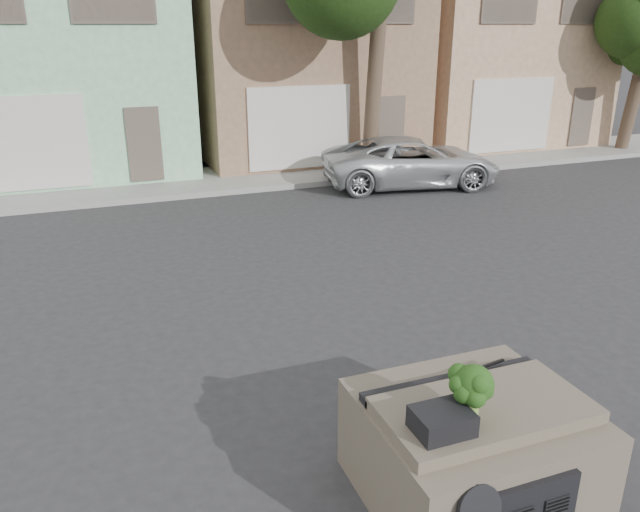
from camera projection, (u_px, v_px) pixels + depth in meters
ground_plane at (346, 352)px, 8.76m from camera, size 120.00×120.00×0.00m
sidewalk at (203, 181)px, 17.92m from camera, size 40.00×3.00×0.15m
townhouse_mint at (56, 43)px, 18.97m from camera, size 7.20×8.20×7.55m
townhouse_tan at (290, 41)px, 21.47m from camera, size 7.20×8.20×7.55m
townhouse_beige at (475, 39)px, 23.96m from camera, size 7.20×8.20×7.55m
silver_pickup at (410, 186)px, 17.77m from camera, size 5.30×3.16×1.38m
tree_near at (375, 27)px, 17.52m from camera, size 4.40×4.00×8.50m
tree_far at (639, 65)px, 21.29m from camera, size 3.20×3.00×6.00m
car_dashboard at (471, 446)px, 5.93m from camera, size 2.00×1.80×1.12m
instrument_hump at (442, 421)px, 5.20m from camera, size 0.48×0.38×0.20m
wiper_arm at (478, 369)px, 6.16m from camera, size 0.69×0.15×0.02m
broccoli at (473, 391)px, 5.35m from camera, size 0.58×0.58×0.50m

